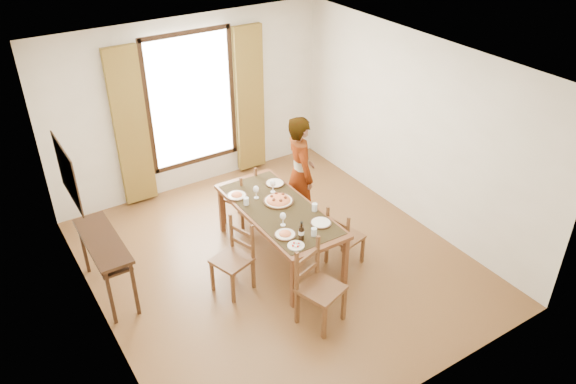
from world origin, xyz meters
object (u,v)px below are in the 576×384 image
man (300,173)px  pasta_platter (278,199)px  console_table (104,247)px  dining_table (279,213)px

man → pasta_platter: bearing=134.5°
console_table → pasta_platter: (2.20, -0.36, 0.12)m
console_table → pasta_platter: size_ratio=3.00×
man → pasta_platter: (-0.57, -0.33, -0.05)m
dining_table → man: size_ratio=1.16×
dining_table → man: (0.64, 0.47, 0.16)m
dining_table → console_table: bearing=166.8°
man → dining_table: bearing=140.1°
console_table → dining_table: 2.19m
dining_table → pasta_platter: bearing=60.9°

